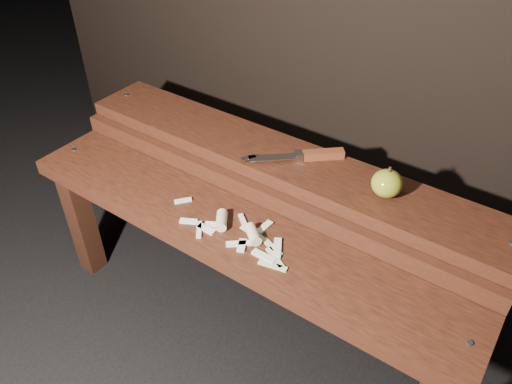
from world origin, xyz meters
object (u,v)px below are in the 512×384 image
Objects in this scene: apple at (387,183)px; bench_front_tier at (227,249)px; bench_rear_tier at (279,182)px; knife at (310,155)px.

bench_front_tier is at bearing -140.66° from apple.
bench_rear_tier is at bearing 90.00° from bench_front_tier.
knife is at bearing 74.94° from bench_front_tier.
apple is (0.28, 0.23, 0.18)m from bench_front_tier.
bench_rear_tier is 5.76× the size of knife.
bench_front_tier is 0.41m from apple.
bench_rear_tier is at bearing -179.12° from apple.
knife is (0.07, 0.03, 0.10)m from bench_rear_tier.
knife is (-0.21, 0.03, -0.02)m from apple.
bench_front_tier is 5.76× the size of knife.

